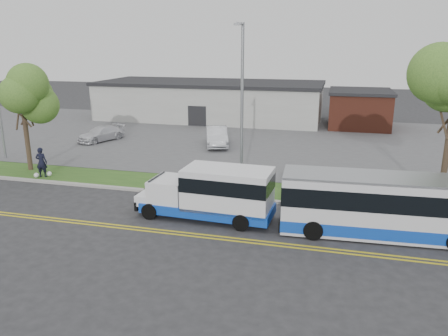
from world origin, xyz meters
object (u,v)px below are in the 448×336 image
(streetlight_near, at_px, (242,103))
(shuttle_bus, at_px, (215,192))
(pedestrian, at_px, (41,162))
(parked_car_a, at_px, (217,136))
(transit_bus, at_px, (395,207))
(tree_west, at_px, (22,96))
(parked_car_b, at_px, (101,134))

(streetlight_near, xyz_separation_m, shuttle_bus, (-0.33, -4.56, -3.81))
(pedestrian, xyz_separation_m, parked_car_a, (8.56, 11.64, -0.18))
(transit_bus, distance_m, pedestrian, 21.48)
(tree_west, bearing_deg, pedestrian, -33.81)
(streetlight_near, bearing_deg, parked_car_b, 146.15)
(transit_bus, relative_size, parked_car_b, 2.31)
(tree_west, xyz_separation_m, parked_car_a, (10.50, 10.34, -4.21))
(shuttle_bus, distance_m, transit_bus, 8.43)
(parked_car_a, bearing_deg, tree_west, -153.67)
(shuttle_bus, bearing_deg, transit_bus, 2.89)
(tree_west, bearing_deg, parked_car_a, 44.55)
(streetlight_near, height_order, pedestrian, streetlight_near)
(streetlight_near, xyz_separation_m, pedestrian, (-13.06, -0.83, -4.15))
(parked_car_b, bearing_deg, pedestrian, -57.82)
(streetlight_near, height_order, shuttle_bus, streetlight_near)
(tree_west, relative_size, transit_bus, 0.67)
(shuttle_bus, relative_size, parked_car_a, 1.43)
(parked_car_b, bearing_deg, transit_bus, -10.34)
(streetlight_near, height_order, parked_car_b, streetlight_near)
(tree_west, height_order, pedestrian, tree_west)
(tree_west, bearing_deg, transit_bus, -12.21)
(shuttle_bus, xyz_separation_m, parked_car_a, (-4.17, 15.37, -0.51))
(pedestrian, height_order, parked_car_b, pedestrian)
(shuttle_bus, height_order, parked_car_b, shuttle_bus)
(transit_bus, bearing_deg, streetlight_near, 147.82)
(shuttle_bus, relative_size, pedestrian, 3.57)
(tree_west, relative_size, shuttle_bus, 0.98)
(tree_west, distance_m, pedestrian, 4.66)
(tree_west, distance_m, transit_bus, 23.92)
(pedestrian, bearing_deg, tree_west, -46.20)
(parked_car_b, bearing_deg, shuttle_bus, -22.95)
(streetlight_near, bearing_deg, transit_bus, -29.20)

